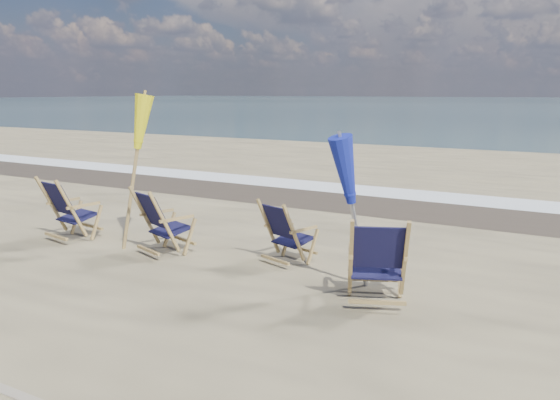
% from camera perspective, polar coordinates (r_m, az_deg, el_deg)
% --- Properties ---
extents(surf_foam, '(200.00, 1.40, 0.01)m').
position_cam_1_polar(surf_foam, '(13.85, 12.19, 0.71)').
color(surf_foam, silver).
rests_on(surf_foam, ground).
extents(wet_sand_strip, '(200.00, 2.60, 0.00)m').
position_cam_1_polar(wet_sand_strip, '(12.44, 10.21, -0.41)').
color(wet_sand_strip, '#42362A').
rests_on(wet_sand_strip, ground).
extents(beach_chair_0, '(0.84, 0.91, 1.11)m').
position_cam_1_polar(beach_chair_0, '(9.54, -20.95, -1.15)').
color(beach_chair_0, black).
rests_on(beach_chair_0, ground).
extents(beach_chair_1, '(0.90, 0.95, 1.07)m').
position_cam_1_polar(beach_chair_1, '(8.28, -11.97, -2.60)').
color(beach_chair_1, black).
rests_on(beach_chair_1, ground).
extents(beach_chair_2, '(0.81, 0.86, 0.97)m').
position_cam_1_polar(beach_chair_2, '(7.70, 1.46, -3.79)').
color(beach_chair_2, black).
rests_on(beach_chair_2, ground).
extents(beach_chair_3, '(0.95, 1.00, 1.10)m').
position_cam_1_polar(beach_chair_3, '(6.47, 12.91, -6.45)').
color(beach_chair_3, black).
rests_on(beach_chair_3, ground).
extents(umbrella_yellow, '(0.30, 0.30, 2.45)m').
position_cam_1_polar(umbrella_yellow, '(8.87, -15.34, 7.16)').
color(umbrella_yellow, '#9C7D46').
rests_on(umbrella_yellow, ground).
extents(umbrella_blue, '(0.30, 0.30, 2.00)m').
position_cam_1_polar(umbrella_blue, '(6.76, 7.95, 2.68)').
color(umbrella_blue, '#A5A5AD').
rests_on(umbrella_blue, ground).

